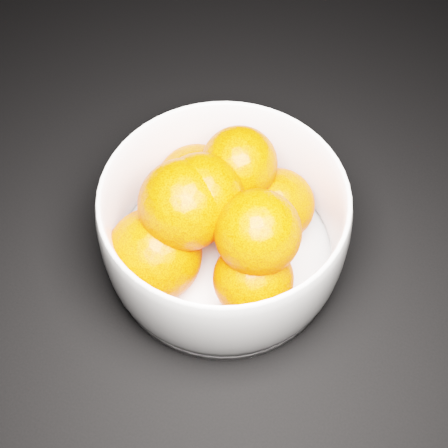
% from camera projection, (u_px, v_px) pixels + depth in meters
% --- Properties ---
extents(bowl, '(0.23, 0.23, 0.11)m').
position_uv_depth(bowl, '(224.00, 227.00, 0.57)').
color(bowl, white).
rests_on(bowl, ground).
extents(orange_pile, '(0.17, 0.18, 0.13)m').
position_uv_depth(orange_pile, '(212.00, 216.00, 0.56)').
color(orange_pile, '#FF4503').
rests_on(orange_pile, bowl).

